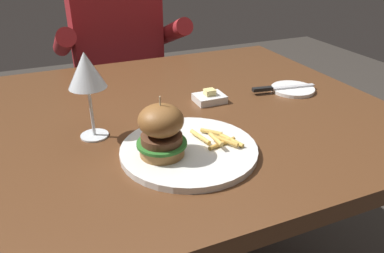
{
  "coord_description": "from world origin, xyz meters",
  "views": [
    {
      "loc": [
        -0.25,
        -0.84,
        1.15
      ],
      "look_at": [
        0.03,
        -0.18,
        0.78
      ],
      "focal_mm": 35.0,
      "sensor_mm": 36.0,
      "label": 1
    }
  ],
  "objects": [
    {
      "name": "wine_glass",
      "position": [
        -0.16,
        -0.06,
        0.89
      ],
      "size": [
        0.08,
        0.08,
        0.2
      ],
      "color": "silver",
      "rests_on": "dining_table"
    },
    {
      "name": "fries_pile",
      "position": [
        0.08,
        -0.22,
        0.76
      ],
      "size": [
        0.08,
        0.1,
        0.02
      ],
      "color": "gold",
      "rests_on": "main_plate"
    },
    {
      "name": "diner_person",
      "position": [
        0.08,
        0.75,
        0.56
      ],
      "size": [
        0.51,
        0.36,
        1.18
      ],
      "color": "#282833",
      "rests_on": "ground"
    },
    {
      "name": "main_plate",
      "position": [
        0.01,
        -0.21,
        0.75
      ],
      "size": [
        0.29,
        0.29,
        0.01
      ],
      "primitive_type": "cylinder",
      "color": "white",
      "rests_on": "dining_table"
    },
    {
      "name": "burger_sandwich",
      "position": [
        -0.05,
        -0.22,
        0.81
      ],
      "size": [
        0.1,
        0.1,
        0.13
      ],
      "color": "#9E6B38",
      "rests_on": "main_plate"
    },
    {
      "name": "bread_plate",
      "position": [
        0.43,
        -0.01,
        0.74
      ],
      "size": [
        0.13,
        0.13,
        0.01
      ],
      "primitive_type": "cylinder",
      "color": "white",
      "rests_on": "dining_table"
    },
    {
      "name": "butter_dish",
      "position": [
        0.17,
        0.02,
        0.75
      ],
      "size": [
        0.08,
        0.06,
        0.04
      ],
      "color": "white",
      "rests_on": "dining_table"
    },
    {
      "name": "table_knife",
      "position": [
        0.38,
        0.0,
        0.75
      ],
      "size": [
        0.19,
        0.04,
        0.01
      ],
      "color": "silver",
      "rests_on": "bread_plate"
    },
    {
      "name": "dining_table",
      "position": [
        0.0,
        0.0,
        0.65
      ],
      "size": [
        1.23,
        0.94,
        0.74
      ],
      "color": "#56331C",
      "rests_on": "ground"
    }
  ]
}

